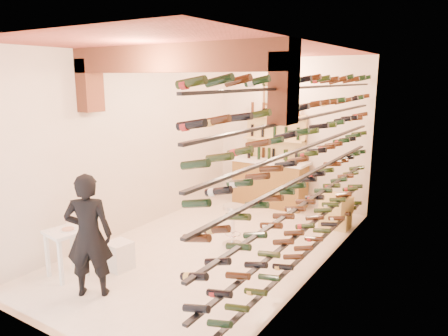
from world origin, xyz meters
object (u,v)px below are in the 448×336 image
object	(u,v)px
chrome_barstool	(233,222)
crate_lower	(335,219)
tasting_table	(66,239)
back_counter	(269,181)
white_stool	(119,256)
person	(89,235)
wine_rack	(305,167)

from	to	relation	value
chrome_barstool	crate_lower	size ratio (longest dim) A/B	1.32
tasting_table	back_counter	bearing A→B (deg)	88.70
chrome_barstool	crate_lower	bearing A→B (deg)	56.21
back_counter	white_stool	size ratio (longest dim) A/B	4.08
person	wine_rack	bearing A→B (deg)	-168.62
wine_rack	back_counter	xyz separation A→B (m)	(-1.83, 2.65, -1.02)
crate_lower	back_counter	bearing A→B (deg)	159.43
back_counter	person	world-z (taller)	person
person	tasting_table	bearing A→B (deg)	-48.00
white_stool	crate_lower	bearing A→B (deg)	58.04
person	crate_lower	bearing A→B (deg)	-149.66
person	crate_lower	distance (m)	4.60
wine_rack	chrome_barstool	world-z (taller)	wine_rack
tasting_table	crate_lower	world-z (taller)	tasting_table
chrome_barstool	tasting_table	bearing A→B (deg)	-122.40
wine_rack	white_stool	bearing A→B (deg)	-147.99
tasting_table	chrome_barstool	world-z (taller)	tasting_table
white_stool	chrome_barstool	distance (m)	1.92
white_stool	crate_lower	size ratio (longest dim) A/B	0.78
person	back_counter	bearing A→B (deg)	-127.42
wine_rack	chrome_barstool	xyz separation A→B (m)	(-1.32, 0.24, -1.14)
tasting_table	person	distance (m)	0.75
chrome_barstool	person	bearing A→B (deg)	-106.68
back_counter	person	bearing A→B (deg)	-92.35
wine_rack	back_counter	world-z (taller)	wine_rack
crate_lower	wine_rack	bearing A→B (deg)	-86.27
wine_rack	back_counter	size ratio (longest dim) A/B	3.35
tasting_table	chrome_barstool	distance (m)	2.62
white_stool	chrome_barstool	world-z (taller)	chrome_barstool
person	chrome_barstool	distance (m)	2.51
back_counter	chrome_barstool	size ratio (longest dim) A/B	2.42
person	chrome_barstool	bearing A→B (deg)	-141.74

